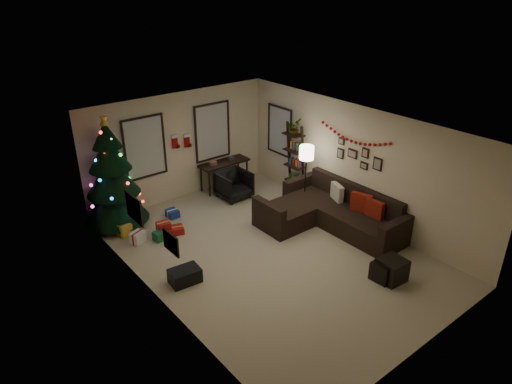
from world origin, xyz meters
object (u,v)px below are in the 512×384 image
sofa (329,213)px  desk_chair (234,185)px  desk (224,165)px  bookshelf (295,161)px  christmas_tree (112,180)px

sofa → desk_chair: size_ratio=4.20×
desk → bookshelf: (1.18, -1.47, 0.27)m
christmas_tree → desk_chair: (2.90, -0.57, -0.74)m
desk → bookshelf: size_ratio=0.72×
christmas_tree → bookshelf: 4.47m
sofa → desk: size_ratio=2.19×
christmas_tree → desk: (3.06, 0.08, -0.44)m
desk_chair → bookshelf: size_ratio=0.37×
christmas_tree → bookshelf: christmas_tree is taller
desk → sofa: bearing=-77.7°
christmas_tree → desk: 3.10m
sofa → bookshelf: 1.87m
christmas_tree → desk: size_ratio=1.93×
desk → christmas_tree: bearing=-178.5°
christmas_tree → sofa: christmas_tree is taller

